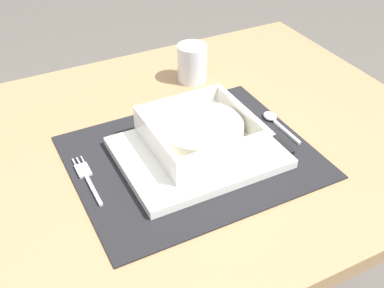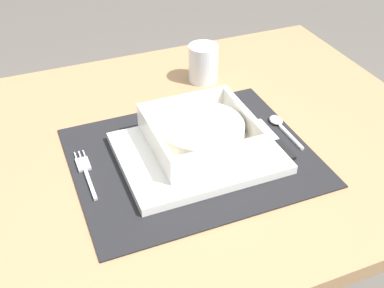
{
  "view_description": "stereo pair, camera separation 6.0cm",
  "coord_description": "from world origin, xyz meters",
  "px_view_note": "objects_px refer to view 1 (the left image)",
  "views": [
    {
      "loc": [
        -0.32,
        -0.66,
        1.26
      ],
      "look_at": [
        -0.01,
        -0.06,
        0.75
      ],
      "focal_mm": 45.31,
      "sensor_mm": 36.0,
      "label": 1
    },
    {
      "loc": [
        -0.27,
        -0.69,
        1.26
      ],
      "look_at": [
        -0.01,
        -0.06,
        0.75
      ],
      "focal_mm": 45.31,
      "sensor_mm": 36.0,
      "label": 2
    }
  ],
  "objects_px": {
    "butter_knife": "(274,137)",
    "drinking_glass": "(192,64)",
    "dining_table": "(183,179)",
    "porridge_bowl": "(200,132)",
    "fork": "(86,176)",
    "spoon": "(273,119)"
  },
  "relations": [
    {
      "from": "dining_table",
      "to": "fork",
      "type": "xyz_separation_m",
      "value": [
        -0.2,
        -0.03,
        0.11
      ]
    },
    {
      "from": "porridge_bowl",
      "to": "butter_knife",
      "type": "height_order",
      "value": "porridge_bowl"
    },
    {
      "from": "porridge_bowl",
      "to": "butter_knife",
      "type": "xyz_separation_m",
      "value": [
        0.14,
        -0.03,
        -0.03
      ]
    },
    {
      "from": "dining_table",
      "to": "drinking_glass",
      "type": "xyz_separation_m",
      "value": [
        0.12,
        0.19,
        0.14
      ]
    },
    {
      "from": "porridge_bowl",
      "to": "drinking_glass",
      "type": "bearing_deg",
      "value": 66.0
    },
    {
      "from": "spoon",
      "to": "drinking_glass",
      "type": "relative_size",
      "value": 1.34
    },
    {
      "from": "spoon",
      "to": "drinking_glass",
      "type": "xyz_separation_m",
      "value": [
        -0.06,
        0.23,
        0.03
      ]
    },
    {
      "from": "fork",
      "to": "drinking_glass",
      "type": "relative_size",
      "value": 1.6
    },
    {
      "from": "dining_table",
      "to": "butter_knife",
      "type": "relative_size",
      "value": 7.41
    },
    {
      "from": "dining_table",
      "to": "drinking_glass",
      "type": "distance_m",
      "value": 0.27
    },
    {
      "from": "dining_table",
      "to": "porridge_bowl",
      "type": "xyz_separation_m",
      "value": [
        0.01,
        -0.04,
        0.14
      ]
    },
    {
      "from": "porridge_bowl",
      "to": "spoon",
      "type": "relative_size",
      "value": 1.61
    },
    {
      "from": "fork",
      "to": "dining_table",
      "type": "bearing_deg",
      "value": 9.49
    },
    {
      "from": "butter_knife",
      "to": "drinking_glass",
      "type": "xyz_separation_m",
      "value": [
        -0.03,
        0.27,
        0.03
      ]
    },
    {
      "from": "spoon",
      "to": "porridge_bowl",
      "type": "bearing_deg",
      "value": -173.65
    },
    {
      "from": "spoon",
      "to": "butter_knife",
      "type": "distance_m",
      "value": 0.06
    },
    {
      "from": "dining_table",
      "to": "porridge_bowl",
      "type": "distance_m",
      "value": 0.15
    },
    {
      "from": "butter_knife",
      "to": "spoon",
      "type": "bearing_deg",
      "value": 51.55
    },
    {
      "from": "fork",
      "to": "butter_knife",
      "type": "height_order",
      "value": "butter_knife"
    },
    {
      "from": "butter_knife",
      "to": "fork",
      "type": "bearing_deg",
      "value": 167.2
    },
    {
      "from": "dining_table",
      "to": "porridge_bowl",
      "type": "bearing_deg",
      "value": -73.75
    },
    {
      "from": "fork",
      "to": "spoon",
      "type": "distance_m",
      "value": 0.38
    }
  ]
}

